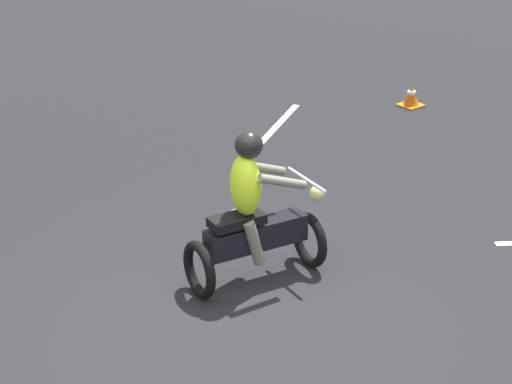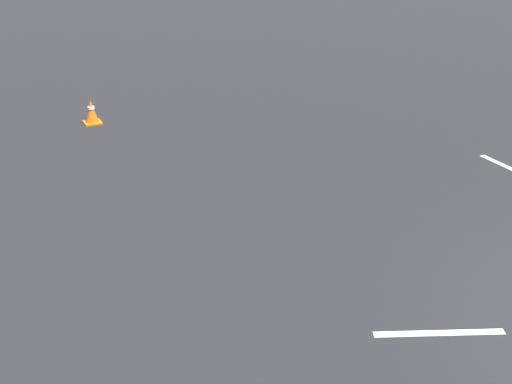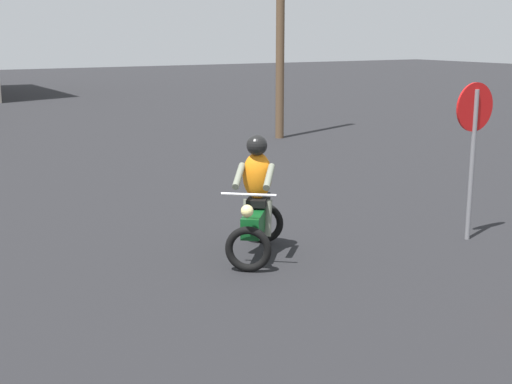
# 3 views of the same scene
# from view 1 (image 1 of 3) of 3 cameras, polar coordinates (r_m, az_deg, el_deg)

# --- Properties ---
(ground_plane) EXTENTS (120.00, 120.00, 0.00)m
(ground_plane) POSITION_cam_1_polar(r_m,az_deg,el_deg) (9.42, -0.80, -8.33)
(ground_plane) COLOR black
(motorcycle_rider_foreground) EXTENTS (1.55, 0.84, 1.66)m
(motorcycle_rider_foreground) POSITION_cam_1_polar(r_m,az_deg,el_deg) (10.00, -0.17, -1.47)
(motorcycle_rider_foreground) COLOR black
(motorcycle_rider_foreground) RESTS_ON ground
(traffic_cone_far_center) EXTENTS (0.32, 0.32, 0.32)m
(traffic_cone_far_center) POSITION_cam_1_polar(r_m,az_deg,el_deg) (15.38, 8.87, 5.40)
(traffic_cone_far_center) COLOR orange
(traffic_cone_far_center) RESTS_ON ground
(lane_stripe_sw) EXTENTS (1.48, 0.98, 0.01)m
(lane_stripe_sw) POSITION_cam_1_polar(r_m,az_deg,el_deg) (14.56, 1.34, 3.96)
(lane_stripe_sw) COLOR silver
(lane_stripe_sw) RESTS_ON ground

